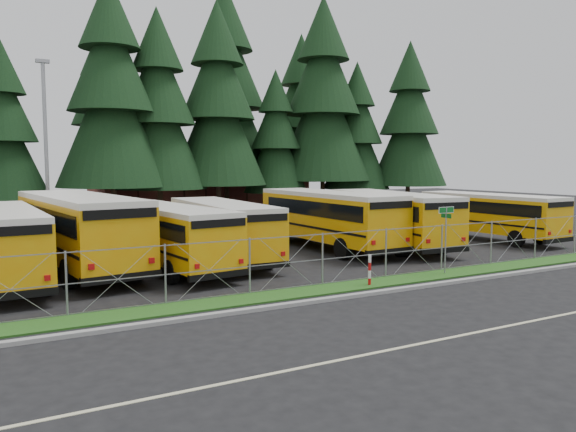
# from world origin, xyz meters

# --- Properties ---
(ground) EXTENTS (120.00, 120.00, 0.00)m
(ground) POSITION_xyz_m (0.00, 0.00, 0.00)
(ground) COLOR black
(ground) RESTS_ON ground
(curb) EXTENTS (50.00, 0.25, 0.12)m
(curb) POSITION_xyz_m (0.00, -3.10, 0.06)
(curb) COLOR gray
(curb) RESTS_ON ground
(grass_verge) EXTENTS (50.00, 1.40, 0.06)m
(grass_verge) POSITION_xyz_m (0.00, -1.70, 0.03)
(grass_verge) COLOR #1C4213
(grass_verge) RESTS_ON ground
(road_lane_line) EXTENTS (50.00, 0.12, 0.01)m
(road_lane_line) POSITION_xyz_m (0.00, -8.00, 0.01)
(road_lane_line) COLOR beige
(road_lane_line) RESTS_ON ground
(chainlink_fence) EXTENTS (44.00, 0.10, 2.00)m
(chainlink_fence) POSITION_xyz_m (0.00, -1.00, 1.00)
(chainlink_fence) COLOR gray
(chainlink_fence) RESTS_ON ground
(brick_building) EXTENTS (22.00, 10.00, 6.00)m
(brick_building) POSITION_xyz_m (6.00, 40.00, 3.00)
(brick_building) COLOR brown
(brick_building) RESTS_ON ground
(bus_0) EXTENTS (3.03, 11.11, 2.89)m
(bus_0) POSITION_xyz_m (-14.54, 5.35, 1.44)
(bus_0) COLOR orange
(bus_0) RESTS_ON ground
(bus_1) EXTENTS (4.37, 12.66, 3.25)m
(bus_1) POSITION_xyz_m (-11.59, 6.72, 1.63)
(bus_1) COLOR orange
(bus_1) RESTS_ON ground
(bus_2) EXTENTS (3.68, 10.77, 2.77)m
(bus_2) POSITION_xyz_m (-8.18, 5.09, 1.38)
(bus_2) COLOR orange
(bus_2) RESTS_ON ground
(bus_3) EXTENTS (2.86, 10.70, 2.78)m
(bus_3) POSITION_xyz_m (-5.30, 6.03, 1.39)
(bus_3) COLOR orange
(bus_3) RESTS_ON ground
(bus_5) EXTENTS (3.06, 11.83, 3.09)m
(bus_5) POSITION_xyz_m (1.01, 6.75, 1.54)
(bus_5) COLOR orange
(bus_5) RESTS_ON ground
(bus_6) EXTENTS (4.26, 11.71, 3.00)m
(bus_6) POSITION_xyz_m (4.46, 5.73, 1.50)
(bus_6) COLOR orange
(bus_6) RESTS_ON ground
(bus_east) EXTENTS (2.96, 10.65, 2.77)m
(bus_east) POSITION_xyz_m (11.42, 5.15, 1.38)
(bus_east) COLOR orange
(bus_east) RESTS_ON ground
(street_sign) EXTENTS (0.84, 0.55, 2.81)m
(street_sign) POSITION_xyz_m (1.58, -1.64, 2.03)
(street_sign) COLOR gray
(street_sign) RESTS_ON ground
(striped_bollard) EXTENTS (0.11, 0.11, 1.20)m
(striped_bollard) POSITION_xyz_m (-2.52, -1.94, 0.60)
(striped_bollard) COLOR #B20C0C
(striped_bollard) RESTS_ON ground
(light_standard) EXTENTS (0.70, 0.35, 10.14)m
(light_standard) POSITION_xyz_m (-11.87, 14.73, 5.50)
(light_standard) COLOR gray
(light_standard) RESTS_ON ground
(conifer_2) EXTENTS (6.16, 6.16, 13.61)m
(conifer_2) POSITION_xyz_m (-13.45, 27.41, 6.81)
(conifer_2) COLOR black
(conifer_2) RESTS_ON ground
(conifer_3) EXTENTS (8.52, 8.52, 18.84)m
(conifer_3) POSITION_xyz_m (-6.01, 26.09, 9.42)
(conifer_3) COLOR black
(conifer_3) RESTS_ON ground
(conifer_4) EXTENTS (7.72, 7.72, 17.07)m
(conifer_4) POSITION_xyz_m (-2.21, 26.70, 8.53)
(conifer_4) COLOR black
(conifer_4) RESTS_ON ground
(conifer_5) EXTENTS (8.35, 8.35, 18.47)m
(conifer_5) POSITION_xyz_m (3.14, 27.26, 9.24)
(conifer_5) COLOR black
(conifer_5) RESTS_ON ground
(conifer_6) EXTENTS (5.91, 5.91, 13.07)m
(conifer_6) POSITION_xyz_m (8.73, 27.15, 6.53)
(conifer_6) COLOR black
(conifer_6) RESTS_ON ground
(conifer_7) EXTENTS (9.14, 9.14, 20.22)m
(conifer_7) POSITION_xyz_m (13.67, 26.93, 10.11)
(conifer_7) COLOR black
(conifer_7) RESTS_ON ground
(conifer_8) EXTENTS (6.49, 6.49, 14.35)m
(conifer_8) POSITION_xyz_m (17.20, 26.38, 7.18)
(conifer_8) COLOR black
(conifer_8) RESTS_ON ground
(conifer_9) EXTENTS (7.44, 7.44, 16.45)m
(conifer_9) POSITION_xyz_m (22.06, 24.41, 8.23)
(conifer_9) COLOR black
(conifer_9) RESTS_ON ground
(conifer_11) EXTENTS (8.06, 8.06, 17.82)m
(conifer_11) POSITION_xyz_m (-4.62, 35.30, 8.91)
(conifer_11) COLOR black
(conifer_11) RESTS_ON ground
(conifer_12) EXTENTS (9.85, 9.85, 21.79)m
(conifer_12) POSITION_xyz_m (6.08, 32.50, 10.89)
(conifer_12) COLOR black
(conifer_12) RESTS_ON ground
(conifer_13) EXTENTS (8.29, 8.29, 18.34)m
(conifer_13) POSITION_xyz_m (15.54, 34.23, 9.17)
(conifer_13) COLOR black
(conifer_13) RESTS_ON ground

